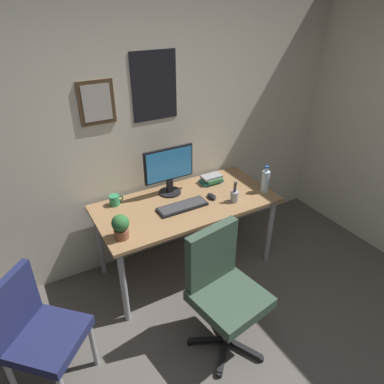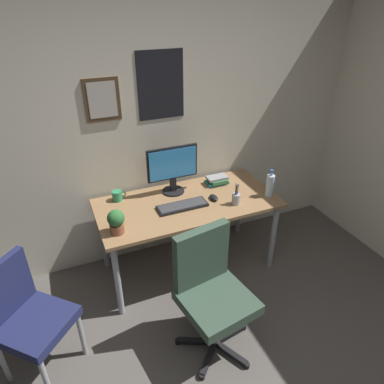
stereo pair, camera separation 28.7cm
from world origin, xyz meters
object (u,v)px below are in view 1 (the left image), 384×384
at_px(office_chair, 222,285).
at_px(monitor, 169,169).
at_px(keyboard, 182,207).
at_px(pen_cup, 234,196).
at_px(coffee_mug_near, 115,200).
at_px(side_chair, 36,330).
at_px(computer_mouse, 212,196).
at_px(water_bottle, 265,181).
at_px(potted_plant, 121,226).
at_px(book_stack_left, 212,179).

xyz_separation_m(office_chair, monitor, (0.11, 1.03, 0.44)).
distance_m(keyboard, pen_cup, 0.46).
distance_m(monitor, coffee_mug_near, 0.54).
bearing_deg(side_chair, coffee_mug_near, 44.74).
relative_size(computer_mouse, water_bottle, 0.44).
height_order(office_chair, pen_cup, office_chair).
distance_m(keyboard, potted_plant, 0.61).
height_order(monitor, pen_cup, monitor).
distance_m(monitor, computer_mouse, 0.45).
height_order(office_chair, keyboard, office_chair).
height_order(keyboard, coffee_mug_near, coffee_mug_near).
height_order(keyboard, water_bottle, water_bottle).
relative_size(computer_mouse, pen_cup, 0.55).
bearing_deg(water_bottle, side_chair, -170.38).
distance_m(monitor, pen_cup, 0.62).
bearing_deg(side_chair, book_stack_left, 22.88).
bearing_deg(computer_mouse, book_stack_left, 57.92).
height_order(potted_plant, book_stack_left, potted_plant).
xyz_separation_m(water_bottle, book_stack_left, (-0.33, 0.38, -0.07)).
bearing_deg(monitor, coffee_mug_near, 174.59).
distance_m(keyboard, computer_mouse, 0.30).
height_order(water_bottle, book_stack_left, water_bottle).
xyz_separation_m(monitor, coffee_mug_near, (-0.50, 0.05, -0.19)).
bearing_deg(water_bottle, computer_mouse, 164.67).
bearing_deg(keyboard, coffee_mug_near, 145.37).
xyz_separation_m(water_bottle, coffee_mug_near, (-1.26, 0.45, -0.06)).
relative_size(monitor, pen_cup, 2.30).
relative_size(monitor, water_bottle, 1.82).
xyz_separation_m(potted_plant, pen_cup, (1.03, 0.01, -0.05)).
relative_size(side_chair, pen_cup, 4.38).
height_order(computer_mouse, coffee_mug_near, coffee_mug_near).
bearing_deg(pen_cup, water_bottle, 1.51).
height_order(office_chair, computer_mouse, office_chair).
xyz_separation_m(side_chair, pen_cup, (1.73, 0.34, 0.28)).
bearing_deg(potted_plant, monitor, 34.75).
bearing_deg(coffee_mug_near, side_chair, -135.26).
bearing_deg(water_bottle, keyboard, 171.30).
xyz_separation_m(computer_mouse, book_stack_left, (0.16, 0.25, 0.02)).
bearing_deg(potted_plant, keyboard, 13.34).
bearing_deg(pen_cup, book_stack_left, 87.54).
xyz_separation_m(coffee_mug_near, book_stack_left, (0.94, -0.06, -0.01)).
distance_m(office_chair, book_stack_left, 1.18).
height_order(monitor, potted_plant, monitor).
distance_m(keyboard, water_bottle, 0.80).
xyz_separation_m(office_chair, book_stack_left, (0.55, 1.02, 0.24)).
relative_size(side_chair, book_stack_left, 4.17).
bearing_deg(coffee_mug_near, keyboard, -34.63).
bearing_deg(keyboard, water_bottle, -8.70).
height_order(monitor, water_bottle, monitor).
bearing_deg(keyboard, potted_plant, -166.66).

